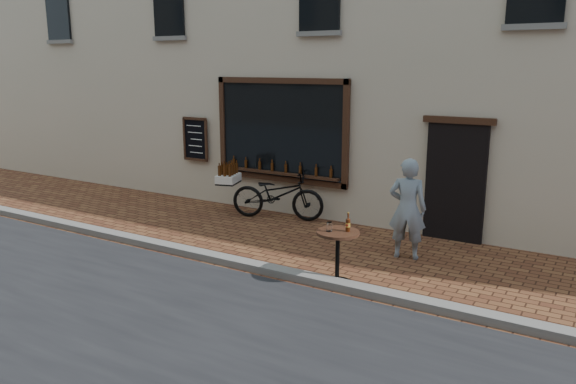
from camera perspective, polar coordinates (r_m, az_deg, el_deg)
The scene contains 5 objects.
ground at distance 8.82m, azimuth -2.08°, elevation -8.75°, with size 90.00×90.00×0.00m, color #522B1A.
kerb at distance 8.95m, azimuth -1.37°, elevation -7.99°, with size 90.00×0.25×0.12m, color slate.
cargo_bicycle at distance 11.99m, azimuth -1.25°, elevation -0.20°, with size 2.41×1.27×1.13m.
bistro_table at distance 8.42m, azimuth 5.08°, elevation -5.54°, with size 0.65×0.65×1.11m.
pedestrian at distance 9.68m, azimuth 12.04°, elevation -1.66°, with size 0.63×0.41×1.73m, color gray.
Camera 1 is at (4.52, -6.84, 3.24)m, focal length 35.00 mm.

